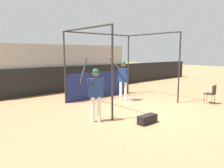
{
  "coord_description": "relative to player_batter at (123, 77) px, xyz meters",
  "views": [
    {
      "loc": [
        -6.3,
        -5.3,
        2.27
      ],
      "look_at": [
        -0.73,
        1.18,
        1.03
      ],
      "focal_mm": 35.0,
      "sensor_mm": 36.0,
      "label": 1
    }
  ],
  "objects": [
    {
      "name": "folding_chair",
      "position": [
        2.56,
        -3.02,
        -0.63
      ],
      "size": [
        0.43,
        0.43,
        0.84
      ],
      "rotation": [
        0.0,
        0.0,
        0.09
      ],
      "color": "black",
      "rests_on": "ground"
    },
    {
      "name": "equipment_bag",
      "position": [
        -1.71,
        -2.94,
        -1.01
      ],
      "size": [
        0.7,
        0.28,
        0.28
      ],
      "color": "black",
      "rests_on": "ground"
    },
    {
      "name": "outfield_wall",
      "position": [
        -0.69,
        3.9,
        -0.42
      ],
      "size": [
        24.0,
        0.12,
        1.46
      ],
      "color": "black",
      "rests_on": "ground"
    },
    {
      "name": "ground_plane",
      "position": [
        -0.69,
        -2.04,
        -1.15
      ],
      "size": [
        60.0,
        60.0,
        0.0
      ],
      "primitive_type": "plane",
      "color": "#A8754C"
    },
    {
      "name": "bleacher_section",
      "position": [
        -0.69,
        5.16,
        0.22
      ],
      "size": [
        8.7,
        2.4,
        2.74
      ],
      "color": "#9E9E99",
      "rests_on": "ground"
    },
    {
      "name": "player_waiting",
      "position": [
        -2.86,
        -1.71,
        -0.08
      ],
      "size": [
        0.83,
        0.61,
        2.1
      ],
      "rotation": [
        0.0,
        0.0,
        2.6
      ],
      "color": "white",
      "rests_on": "ground"
    },
    {
      "name": "batting_cage",
      "position": [
        -0.34,
        0.73,
        0.14
      ],
      "size": [
        4.01,
        3.29,
        3.19
      ],
      "color": "#282828",
      "rests_on": "ground"
    },
    {
      "name": "home_plate",
      "position": [
        0.36,
        -0.01,
        -1.14
      ],
      "size": [
        0.44,
        0.44,
        0.02
      ],
      "color": "white",
      "rests_on": "ground"
    },
    {
      "name": "player_batter",
      "position": [
        0.0,
        0.0,
        0.0
      ],
      "size": [
        0.59,
        0.82,
        2.01
      ],
      "rotation": [
        0.0,
        0.0,
        1.83
      ],
      "color": "white",
      "rests_on": "ground"
    }
  ]
}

